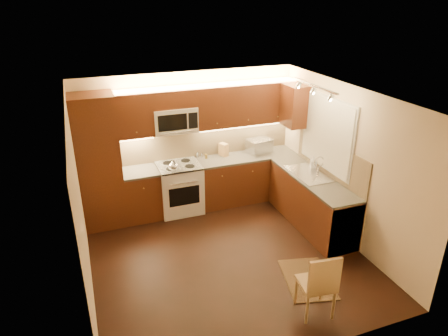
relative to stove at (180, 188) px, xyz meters
name	(u,v)px	position (x,y,z in m)	size (l,w,h in m)	color
floor	(227,257)	(0.30, -1.68, -0.46)	(4.00, 4.00, 0.01)	black
ceiling	(228,97)	(0.30, -1.68, 2.04)	(4.00, 4.00, 0.01)	beige
wall_back	(189,140)	(0.30, 0.32, 0.79)	(4.00, 0.01, 2.50)	beige
wall_front	(299,266)	(0.30, -3.67, 0.79)	(4.00, 0.01, 2.50)	beige
wall_left	(80,208)	(-1.70, -1.68, 0.79)	(0.01, 4.00, 2.50)	beige
wall_right	(346,165)	(2.30, -1.68, 0.79)	(0.01, 4.00, 2.50)	beige
pantry	(99,163)	(-1.35, 0.02, 0.69)	(0.70, 0.60, 2.30)	#411D0E
base_cab_back_left	(142,195)	(-0.69, 0.02, -0.03)	(0.62, 0.60, 0.86)	#411D0E
counter_back_left	(140,172)	(-0.69, 0.02, 0.42)	(0.62, 0.60, 0.04)	#34322F
base_cab_back_right	(246,178)	(1.34, 0.02, -0.03)	(1.92, 0.60, 0.86)	#411D0E
counter_back_right	(247,157)	(1.34, 0.02, 0.42)	(1.92, 0.60, 0.04)	#34322F
base_cab_right	(311,202)	(2.00, -1.28, -0.03)	(0.60, 2.00, 0.86)	#411D0E
counter_right	(314,179)	(2.00, -1.28, 0.42)	(0.60, 2.00, 0.04)	#34322F
dishwasher	(335,222)	(2.00, -1.98, -0.03)	(0.58, 0.60, 0.84)	silver
backsplash_back	(207,140)	(0.65, 0.31, 0.74)	(3.30, 0.02, 0.60)	tan
backsplash_right	(330,159)	(2.29, -1.28, 0.74)	(0.02, 2.00, 0.60)	tan
upper_cab_back_left	(134,115)	(-0.69, 0.15, 1.42)	(0.62, 0.35, 0.75)	#411D0E
upper_cab_back_right	(245,104)	(1.34, 0.15, 1.42)	(1.92, 0.35, 0.75)	#411D0E
upper_cab_bridge	(173,98)	(0.00, 0.15, 1.63)	(0.76, 0.35, 0.31)	#411D0E
upper_cab_right_corner	(295,106)	(2.12, -0.28, 1.42)	(0.35, 0.50, 0.75)	#411D0E
stove	(180,188)	(0.00, 0.00, 0.00)	(0.76, 0.65, 0.92)	silver
microwave	(175,120)	(0.00, 0.14, 1.26)	(0.76, 0.38, 0.44)	silver
window_frame	(327,133)	(2.29, -1.12, 1.14)	(0.03, 1.44, 1.24)	silver
window_blinds	(326,133)	(2.27, -1.12, 1.14)	(0.02, 1.36, 1.16)	silver
sink	(309,170)	(2.00, -1.12, 0.52)	(0.52, 0.86, 0.15)	silver
faucet	(319,165)	(2.18, -1.12, 0.59)	(0.20, 0.04, 0.30)	silver
track_light_bar	(314,85)	(1.85, -1.27, 2.00)	(0.04, 1.20, 0.03)	silver
kettle	(173,165)	(-0.15, -0.21, 0.56)	(0.17, 0.17, 0.20)	silver
toaster_oven	(259,146)	(1.63, 0.11, 0.57)	(0.44, 0.33, 0.26)	silver
knife_block	(224,150)	(0.93, 0.18, 0.56)	(0.11, 0.18, 0.24)	#9C6E46
spice_jar_a	(202,155)	(0.52, 0.24, 0.48)	(0.05, 0.05, 0.08)	silver
spice_jar_b	(206,156)	(0.57, 0.16, 0.48)	(0.05, 0.05, 0.08)	olive
spice_jar_c	(198,155)	(0.44, 0.26, 0.49)	(0.05, 0.05, 0.10)	silver
spice_jar_d	(221,152)	(0.90, 0.26, 0.49)	(0.04, 0.04, 0.10)	#A47E31
soap_bottle	(313,162)	(2.20, -0.92, 0.55)	(0.10, 0.10, 0.22)	silver
rug	(307,279)	(1.18, -2.58, -0.45)	(0.63, 0.94, 0.01)	black
dining_chair	(316,282)	(0.92, -3.14, 0.00)	(0.41, 0.41, 0.93)	#9C6E46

